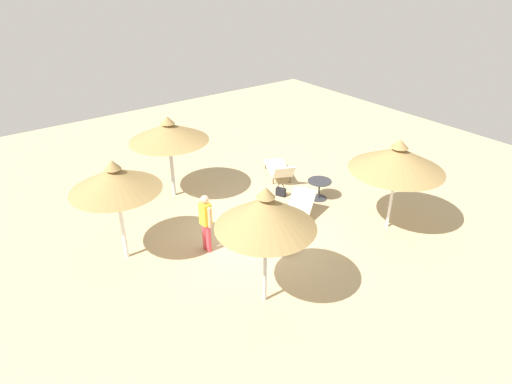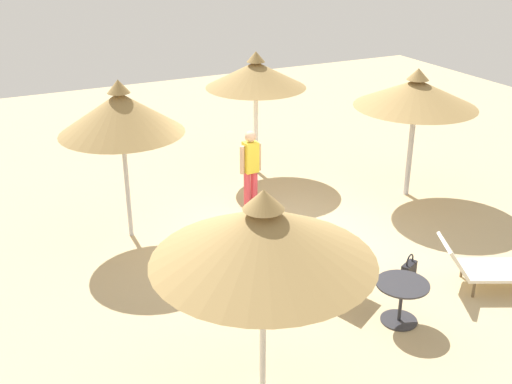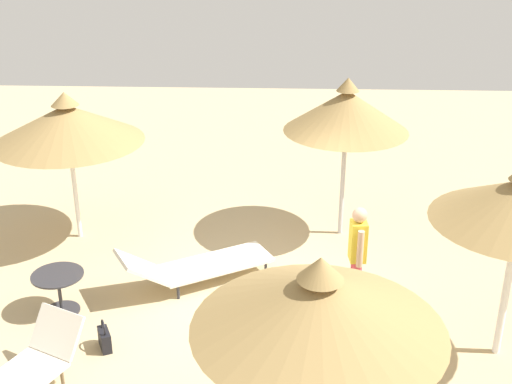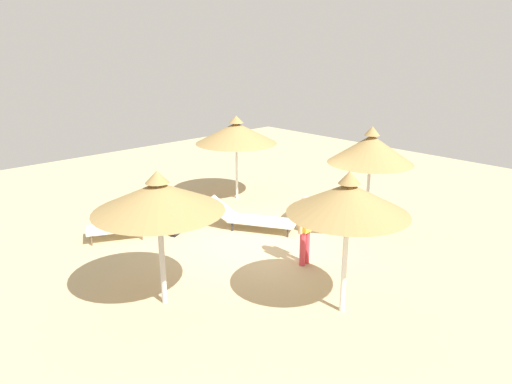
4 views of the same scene
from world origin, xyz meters
name	(u,v)px [view 4 (image 4 of 4)]	position (x,y,z in m)	size (l,w,h in m)	color
ground	(265,248)	(0.00, 0.00, -0.05)	(24.00, 24.00, 0.10)	tan
parasol_umbrella_back	(236,133)	(-3.28, 1.96, 2.06)	(2.47, 2.47, 2.58)	white
parasol_umbrella_edge	(158,197)	(0.58, -3.23, 2.09)	(2.36, 2.36, 2.57)	#B2B2B7
parasol_umbrella_front	(348,199)	(3.05, -1.04, 2.16)	(2.12, 2.12, 2.64)	white
parasol_umbrella_far_right	(371,149)	(1.27, 2.28, 2.23)	(2.07, 2.07, 2.79)	#B2B2B7
lounge_chair_far_left	(250,217)	(-1.07, 0.48, 0.32)	(2.39, 1.76, 0.73)	silver
lounge_chair_near_left	(126,224)	(-2.78, -2.16, 0.35)	(1.36, 1.87, 0.78)	silver
person_standing_near_right	(305,226)	(1.30, -0.08, 0.89)	(0.24, 0.44, 1.58)	#D83F4C
handbag	(175,229)	(-2.05, -1.18, 0.15)	(0.25, 0.33, 0.43)	black
side_table_round	(183,204)	(-2.88, -0.35, 0.42)	(0.73, 0.73, 0.61)	#2D2D33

